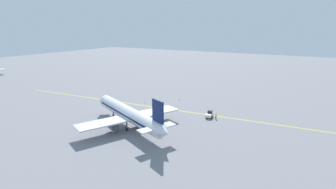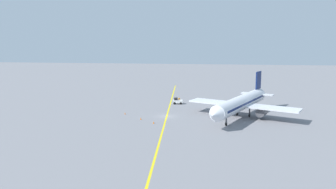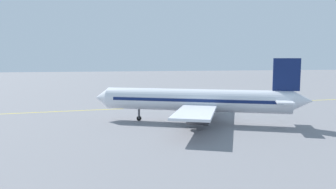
# 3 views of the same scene
# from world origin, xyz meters

# --- Properties ---
(ground_plane) EXTENTS (400.00, 400.00, 0.00)m
(ground_plane) POSITION_xyz_m (0.00, 0.00, 0.00)
(ground_plane) COLOR slate
(apron_yellow_centreline) EXTENTS (10.75, 119.59, 0.01)m
(apron_yellow_centreline) POSITION_xyz_m (0.00, 0.00, 0.00)
(apron_yellow_centreline) COLOR yellow
(apron_yellow_centreline) RESTS_ON ground
(airplane_at_gate) EXTENTS (27.74, 33.74, 10.60)m
(airplane_at_gate) POSITION_xyz_m (-18.83, -1.89, 3.71)
(airplane_at_gate) COLOR silver
(airplane_at_gate) RESTS_ON ground
(baggage_tug_white) EXTENTS (3.16, 2.05, 2.11)m
(baggage_tug_white) POSITION_xyz_m (-0.70, -17.23, 0.90)
(baggage_tug_white) COLOR white
(baggage_tug_white) RESTS_ON ground
(ground_crew_worker) EXTENTS (0.57, 0.28, 1.68)m
(ground_crew_worker) POSITION_xyz_m (-1.01, -19.30, 0.91)
(ground_crew_worker) COLOR #23232D
(ground_crew_worker) RESTS_ON ground
(traffic_cone_near_nose) EXTENTS (0.32, 0.32, 0.55)m
(traffic_cone_near_nose) POSITION_xyz_m (1.91, 7.76, 0.28)
(traffic_cone_near_nose) COLOR orange
(traffic_cone_near_nose) RESTS_ON ground
(traffic_cone_mid_apron) EXTENTS (0.32, 0.32, 0.55)m
(traffic_cone_mid_apron) POSITION_xyz_m (5.75, 4.51, 0.28)
(traffic_cone_mid_apron) COLOR orange
(traffic_cone_mid_apron) RESTS_ON ground
(traffic_cone_by_wingtip) EXTENTS (0.32, 0.32, 0.55)m
(traffic_cone_by_wingtip) POSITION_xyz_m (11.22, -0.83, 0.28)
(traffic_cone_by_wingtip) COLOR orange
(traffic_cone_by_wingtip) RESTS_ON ground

